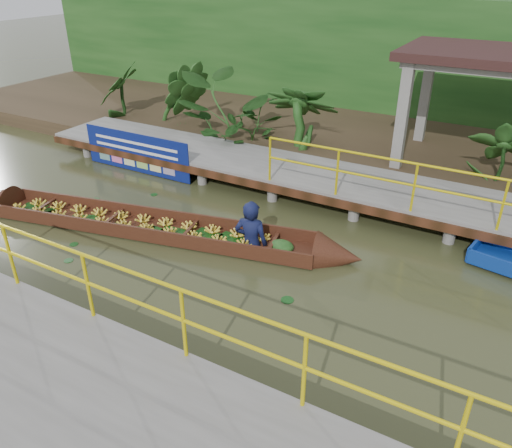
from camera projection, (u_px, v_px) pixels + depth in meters
The scene contains 8 objects.
ground at pixel (252, 266), 9.26m from camera, with size 80.00×80.00×0.00m, color #31361B.
land_strip at pixel (377, 140), 14.91m from camera, with size 30.00×8.00×0.45m, color #302618.
far_dock at pixel (326, 179), 11.65m from camera, with size 16.00×2.06×1.66m.
pavilion at pixel (501, 68), 11.46m from camera, with size 4.40×3.00×3.00m.
foliage_backdrop at pixel (407, 65), 15.99m from camera, with size 30.00×0.80×4.00m, color #164114.
vendor_boat at pixel (171, 222), 10.15m from camera, with size 8.71×2.64×2.24m.
blue_banner at pixel (136, 153), 13.02m from camera, with size 3.38×0.04×1.06m.
tropical_plants at pixel (293, 118), 13.50m from camera, with size 14.24×1.24×1.55m.
Camera 1 is at (3.89, -6.75, 5.06)m, focal length 35.00 mm.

